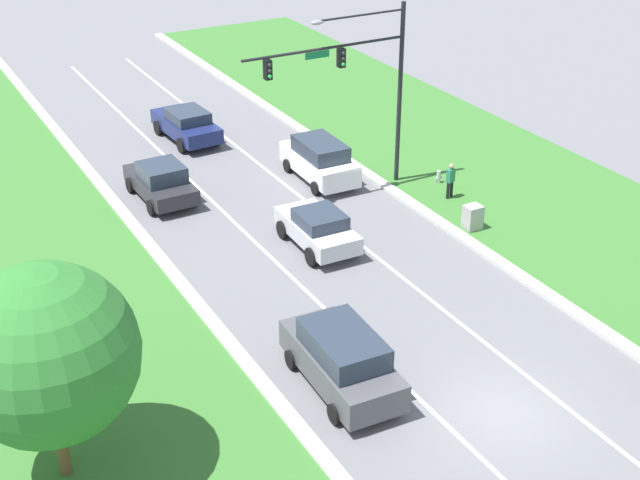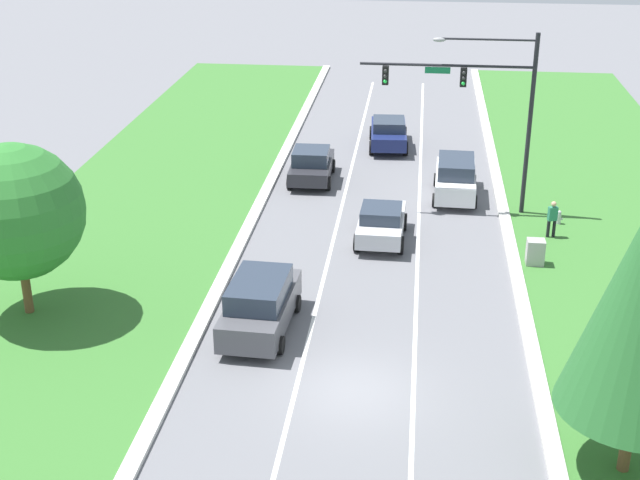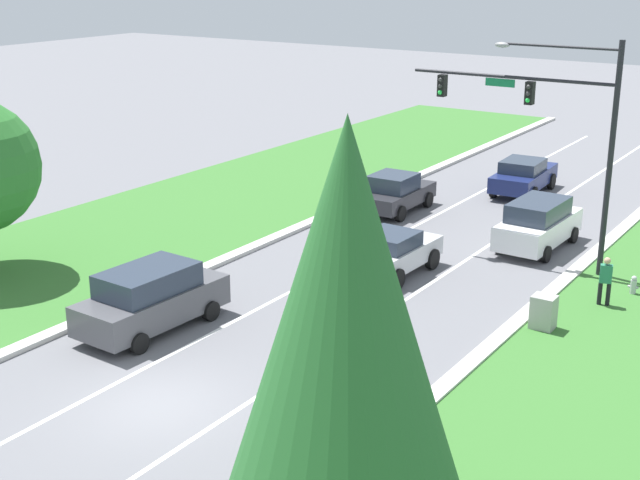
{
  "view_description": "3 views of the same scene",
  "coord_description": "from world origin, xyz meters",
  "px_view_note": "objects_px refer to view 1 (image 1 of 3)",
  "views": [
    {
      "loc": [
        -14.86,
        -15.55,
        16.8
      ],
      "look_at": [
        -1.38,
        8.65,
        2.12
      ],
      "focal_mm": 50.0,
      "sensor_mm": 36.0,
      "label": 1
    },
    {
      "loc": [
        1.57,
        -23.17,
        15.07
      ],
      "look_at": [
        -1.95,
        7.8,
        1.59
      ],
      "focal_mm": 50.0,
      "sensor_mm": 36.0,
      "label": 2
    },
    {
      "loc": [
        14.48,
        -14.61,
        10.9
      ],
      "look_at": [
        -0.61,
        8.3,
        2.05
      ],
      "focal_mm": 50.0,
      "sensor_mm": 36.0,
      "label": 3
    }
  ],
  "objects_px": {
    "fire_hydrant": "(439,177)",
    "graphite_suv": "(342,359)",
    "silver_sedan": "(318,228)",
    "oak_near_left_tree": "(46,354)",
    "traffic_signal_mast": "(359,73)",
    "white_suv": "(320,160)",
    "utility_cabinet": "(473,218)",
    "charcoal_sedan": "(161,182)",
    "pedestrian": "(450,180)",
    "navy_sedan": "(187,124)"
  },
  "relations": [
    {
      "from": "utility_cabinet",
      "to": "silver_sedan",
      "type": "bearing_deg",
      "value": 163.56
    },
    {
      "from": "oak_near_left_tree",
      "to": "utility_cabinet",
      "type": "bearing_deg",
      "value": 18.55
    },
    {
      "from": "traffic_signal_mast",
      "to": "white_suv",
      "type": "relative_size",
      "value": 1.75
    },
    {
      "from": "utility_cabinet",
      "to": "fire_hydrant",
      "type": "height_order",
      "value": "utility_cabinet"
    },
    {
      "from": "traffic_signal_mast",
      "to": "fire_hydrant",
      "type": "distance_m",
      "value": 6.38
    },
    {
      "from": "utility_cabinet",
      "to": "pedestrian",
      "type": "xyz_separation_m",
      "value": [
        0.98,
        2.88,
        0.38
      ]
    },
    {
      "from": "graphite_suv",
      "to": "utility_cabinet",
      "type": "bearing_deg",
      "value": 35.51
    },
    {
      "from": "graphite_suv",
      "to": "navy_sedan",
      "type": "bearing_deg",
      "value": 83.57
    },
    {
      "from": "charcoal_sedan",
      "to": "navy_sedan",
      "type": "height_order",
      "value": "charcoal_sedan"
    },
    {
      "from": "fire_hydrant",
      "to": "silver_sedan",
      "type": "bearing_deg",
      "value": -161.46
    },
    {
      "from": "fire_hydrant",
      "to": "navy_sedan",
      "type": "bearing_deg",
      "value": 126.8
    },
    {
      "from": "silver_sedan",
      "to": "pedestrian",
      "type": "distance_m",
      "value": 7.28
    },
    {
      "from": "traffic_signal_mast",
      "to": "graphite_suv",
      "type": "bearing_deg",
      "value": -123.04
    },
    {
      "from": "navy_sedan",
      "to": "graphite_suv",
      "type": "bearing_deg",
      "value": -102.27
    },
    {
      "from": "utility_cabinet",
      "to": "fire_hydrant",
      "type": "relative_size",
      "value": 1.58
    },
    {
      "from": "pedestrian",
      "to": "fire_hydrant",
      "type": "distance_m",
      "value": 1.74
    },
    {
      "from": "white_suv",
      "to": "charcoal_sedan",
      "type": "bearing_deg",
      "value": 169.71
    },
    {
      "from": "white_suv",
      "to": "pedestrian",
      "type": "xyz_separation_m",
      "value": [
        3.96,
        -4.65,
        -0.04
      ]
    },
    {
      "from": "graphite_suv",
      "to": "fire_hydrant",
      "type": "xyz_separation_m",
      "value": [
        11.47,
        10.84,
        -0.66
      ]
    },
    {
      "from": "utility_cabinet",
      "to": "oak_near_left_tree",
      "type": "bearing_deg",
      "value": -161.45
    },
    {
      "from": "traffic_signal_mast",
      "to": "utility_cabinet",
      "type": "distance_m",
      "value": 7.77
    },
    {
      "from": "silver_sedan",
      "to": "utility_cabinet",
      "type": "height_order",
      "value": "silver_sedan"
    },
    {
      "from": "silver_sedan",
      "to": "utility_cabinet",
      "type": "xyz_separation_m",
      "value": [
        6.22,
        -1.84,
        -0.27
      ]
    },
    {
      "from": "fire_hydrant",
      "to": "graphite_suv",
      "type": "bearing_deg",
      "value": -136.61
    },
    {
      "from": "white_suv",
      "to": "fire_hydrant",
      "type": "xyz_separation_m",
      "value": [
        4.49,
        -3.1,
        -0.64
      ]
    },
    {
      "from": "traffic_signal_mast",
      "to": "pedestrian",
      "type": "xyz_separation_m",
      "value": [
        3.09,
        -2.77,
        -4.51
      ]
    },
    {
      "from": "charcoal_sedan",
      "to": "white_suv",
      "type": "height_order",
      "value": "white_suv"
    },
    {
      "from": "graphite_suv",
      "to": "oak_near_left_tree",
      "type": "height_order",
      "value": "oak_near_left_tree"
    },
    {
      "from": "pedestrian",
      "to": "oak_near_left_tree",
      "type": "distance_m",
      "value": 21.58
    },
    {
      "from": "charcoal_sedan",
      "to": "graphite_suv",
      "type": "relative_size",
      "value": 0.88
    },
    {
      "from": "charcoal_sedan",
      "to": "utility_cabinet",
      "type": "relative_size",
      "value": 3.91
    },
    {
      "from": "navy_sedan",
      "to": "utility_cabinet",
      "type": "bearing_deg",
      "value": -69.9
    },
    {
      "from": "white_suv",
      "to": "navy_sedan",
      "type": "relative_size",
      "value": 0.98
    },
    {
      "from": "pedestrian",
      "to": "charcoal_sedan",
      "type": "bearing_deg",
      "value": -46.02
    },
    {
      "from": "silver_sedan",
      "to": "utility_cabinet",
      "type": "distance_m",
      "value": 6.49
    },
    {
      "from": "graphite_suv",
      "to": "traffic_signal_mast",
      "type": "bearing_deg",
      "value": 59.69
    },
    {
      "from": "pedestrian",
      "to": "navy_sedan",
      "type": "bearing_deg",
      "value": -75.54
    },
    {
      "from": "white_suv",
      "to": "graphite_suv",
      "type": "height_order",
      "value": "graphite_suv"
    },
    {
      "from": "silver_sedan",
      "to": "graphite_suv",
      "type": "relative_size",
      "value": 0.85
    },
    {
      "from": "traffic_signal_mast",
      "to": "utility_cabinet",
      "type": "height_order",
      "value": "traffic_signal_mast"
    },
    {
      "from": "traffic_signal_mast",
      "to": "silver_sedan",
      "type": "xyz_separation_m",
      "value": [
        -4.11,
        -3.82,
        -4.62
      ]
    },
    {
      "from": "traffic_signal_mast",
      "to": "silver_sedan",
      "type": "relative_size",
      "value": 1.97
    },
    {
      "from": "charcoal_sedan",
      "to": "pedestrian",
      "type": "height_order",
      "value": "charcoal_sedan"
    },
    {
      "from": "white_suv",
      "to": "utility_cabinet",
      "type": "bearing_deg",
      "value": -66.79
    },
    {
      "from": "silver_sedan",
      "to": "fire_hydrant",
      "type": "xyz_separation_m",
      "value": [
        7.73,
        2.59,
        -0.48
      ]
    },
    {
      "from": "charcoal_sedan",
      "to": "pedestrian",
      "type": "relative_size",
      "value": 2.57
    },
    {
      "from": "navy_sedan",
      "to": "utility_cabinet",
      "type": "distance_m",
      "value": 16.45
    },
    {
      "from": "navy_sedan",
      "to": "utility_cabinet",
      "type": "relative_size",
      "value": 4.31
    },
    {
      "from": "silver_sedan",
      "to": "utility_cabinet",
      "type": "relative_size",
      "value": 3.76
    },
    {
      "from": "silver_sedan",
      "to": "oak_near_left_tree",
      "type": "bearing_deg",
      "value": -145.21
    }
  ]
}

